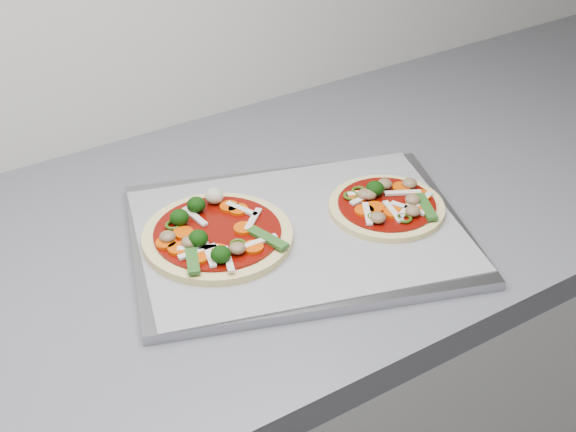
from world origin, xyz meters
TOP-DOWN VIEW (x-y plane):
  - base_cabinet at (0.00, 1.30)m, footprint 3.60×0.60m
  - countertop at (0.00, 1.30)m, footprint 3.60×0.60m
  - baking_tray at (-0.22, 1.24)m, footprint 0.49×0.43m
  - parchment at (-0.22, 1.24)m, footprint 0.46×0.39m
  - pizza_left at (-0.32, 1.27)m, footprint 0.26×0.26m
  - pizza_right at (-0.10, 1.21)m, footprint 0.21×0.21m

SIDE VIEW (x-z plane):
  - base_cabinet at x=0.00m, z-range 0.00..0.86m
  - countertop at x=0.00m, z-range 0.86..0.90m
  - baking_tray at x=-0.22m, z-range 0.90..0.91m
  - parchment at x=-0.22m, z-range 0.91..0.92m
  - pizza_right at x=-0.10m, z-range 0.91..0.94m
  - pizza_left at x=-0.32m, z-range 0.91..0.94m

